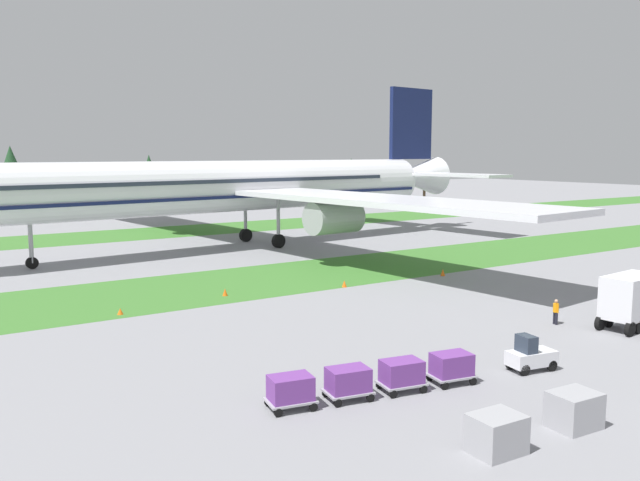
{
  "coord_description": "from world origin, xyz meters",
  "views": [
    {
      "loc": [
        -29.02,
        -11.47,
        11.61
      ],
      "look_at": [
        2.32,
        35.91,
        4.0
      ],
      "focal_mm": 36.8,
      "sensor_mm": 36.0,
      "label": 1
    }
  ],
  "objects_px": {
    "cargo_dolly_second": "(402,373)",
    "uld_container_0": "(496,434)",
    "cargo_dolly_third": "(348,381)",
    "uld_container_1": "(574,410)",
    "taxiway_marker_2": "(443,272)",
    "cargo_dolly_lead": "(452,365)",
    "ground_crew_marshaller": "(556,311)",
    "baggage_tug": "(530,356)",
    "cargo_dolly_fourth": "(291,389)",
    "catering_truck": "(638,297)",
    "taxiway_marker_3": "(120,311)",
    "airliner": "(247,186)",
    "taxiway_marker_1": "(225,292)",
    "taxiway_marker_0": "(344,284)"
  },
  "relations": [
    {
      "from": "airliner",
      "to": "taxiway_marker_0",
      "type": "height_order",
      "value": "airliner"
    },
    {
      "from": "catering_truck",
      "to": "taxiway_marker_0",
      "type": "height_order",
      "value": "catering_truck"
    },
    {
      "from": "ground_crew_marshaller",
      "to": "taxiway_marker_0",
      "type": "relative_size",
      "value": 2.97
    },
    {
      "from": "uld_container_0",
      "to": "cargo_dolly_third",
      "type": "bearing_deg",
      "value": 101.54
    },
    {
      "from": "baggage_tug",
      "to": "taxiway_marker_1",
      "type": "relative_size",
      "value": 4.58
    },
    {
      "from": "cargo_dolly_lead",
      "to": "ground_crew_marshaller",
      "type": "distance_m",
      "value": 14.85
    },
    {
      "from": "taxiway_marker_0",
      "to": "taxiway_marker_3",
      "type": "height_order",
      "value": "taxiway_marker_0"
    },
    {
      "from": "baggage_tug",
      "to": "cargo_dolly_fourth",
      "type": "distance_m",
      "value": 13.73
    },
    {
      "from": "cargo_dolly_fourth",
      "to": "ground_crew_marshaller",
      "type": "height_order",
      "value": "ground_crew_marshaller"
    },
    {
      "from": "airliner",
      "to": "cargo_dolly_third",
      "type": "xyz_separation_m",
      "value": [
        -19.86,
        -48.79,
        -6.67
      ]
    },
    {
      "from": "cargo_dolly_third",
      "to": "cargo_dolly_second",
      "type": "bearing_deg",
      "value": 90.0
    },
    {
      "from": "cargo_dolly_third",
      "to": "uld_container_0",
      "type": "relative_size",
      "value": 1.22
    },
    {
      "from": "cargo_dolly_third",
      "to": "baggage_tug",
      "type": "bearing_deg",
      "value": 90.0
    },
    {
      "from": "cargo_dolly_third",
      "to": "catering_truck",
      "type": "bearing_deg",
      "value": 100.8
    },
    {
      "from": "cargo_dolly_third",
      "to": "taxiway_marker_3",
      "type": "xyz_separation_m",
      "value": [
        -4.08,
        22.46,
        -0.68
      ]
    },
    {
      "from": "uld_container_1",
      "to": "taxiway_marker_2",
      "type": "relative_size",
      "value": 3.0
    },
    {
      "from": "baggage_tug",
      "to": "uld_container_0",
      "type": "relative_size",
      "value": 1.4
    },
    {
      "from": "uld_container_1",
      "to": "taxiway_marker_3",
      "type": "xyz_separation_m",
      "value": [
        -10.23,
        30.34,
        -0.54
      ]
    },
    {
      "from": "cargo_dolly_second",
      "to": "taxiway_marker_1",
      "type": "xyz_separation_m",
      "value": [
        2.11,
        24.55,
        -0.61
      ]
    },
    {
      "from": "baggage_tug",
      "to": "taxiway_marker_2",
      "type": "distance_m",
      "value": 27.31
    },
    {
      "from": "uld_container_0",
      "to": "taxiway_marker_1",
      "type": "height_order",
      "value": "uld_container_0"
    },
    {
      "from": "airliner",
      "to": "catering_truck",
      "type": "distance_m",
      "value": 49.22
    },
    {
      "from": "cargo_dolly_fourth",
      "to": "catering_truck",
      "type": "height_order",
      "value": "catering_truck"
    },
    {
      "from": "uld_container_0",
      "to": "airliner",
      "type": "bearing_deg",
      "value": 72.05
    },
    {
      "from": "catering_truck",
      "to": "uld_container_1",
      "type": "bearing_deg",
      "value": -71.24
    },
    {
      "from": "uld_container_0",
      "to": "taxiway_marker_1",
      "type": "distance_m",
      "value": 31.88
    },
    {
      "from": "baggage_tug",
      "to": "taxiway_marker_1",
      "type": "distance_m",
      "value": 26.63
    },
    {
      "from": "cargo_dolly_second",
      "to": "taxiway_marker_2",
      "type": "relative_size",
      "value": 3.66
    },
    {
      "from": "airliner",
      "to": "baggage_tug",
      "type": "bearing_deg",
      "value": 164.02
    },
    {
      "from": "ground_crew_marshaller",
      "to": "taxiway_marker_0",
      "type": "xyz_separation_m",
      "value": [
        -4.73,
        18.12,
        -0.65
      ]
    },
    {
      "from": "baggage_tug",
      "to": "catering_truck",
      "type": "bearing_deg",
      "value": 109.33
    },
    {
      "from": "airliner",
      "to": "ground_crew_marshaller",
      "type": "xyz_separation_m",
      "value": [
        0.02,
        -45.45,
        -6.64
      ]
    },
    {
      "from": "cargo_dolly_lead",
      "to": "cargo_dolly_second",
      "type": "xyz_separation_m",
      "value": [
        -2.85,
        0.53,
        0.0
      ]
    },
    {
      "from": "baggage_tug",
      "to": "uld_container_1",
      "type": "relative_size",
      "value": 1.4
    },
    {
      "from": "taxiway_marker_0",
      "to": "taxiway_marker_1",
      "type": "height_order",
      "value": "taxiway_marker_1"
    },
    {
      "from": "cargo_dolly_second",
      "to": "taxiway_marker_3",
      "type": "xyz_separation_m",
      "value": [
        -6.93,
        23.0,
        -0.68
      ]
    },
    {
      "from": "cargo_dolly_fourth",
      "to": "catering_truck",
      "type": "xyz_separation_m",
      "value": [
        27.0,
        -0.45,
        1.03
      ]
    },
    {
      "from": "cargo_dolly_lead",
      "to": "ground_crew_marshaller",
      "type": "relative_size",
      "value": 1.4
    },
    {
      "from": "baggage_tug",
      "to": "taxiway_marker_1",
      "type": "xyz_separation_m",
      "value": [
        -5.68,
        26.01,
        -0.51
      ]
    },
    {
      "from": "cargo_dolly_third",
      "to": "taxiway_marker_0",
      "type": "relative_size",
      "value": 4.16
    },
    {
      "from": "taxiway_marker_1",
      "to": "uld_container_0",
      "type": "bearing_deg",
      "value": -96.12
    },
    {
      "from": "cargo_dolly_lead",
      "to": "ground_crew_marshaller",
      "type": "xyz_separation_m",
      "value": [
        14.18,
        4.41,
        0.03
      ]
    },
    {
      "from": "uld_container_0",
      "to": "baggage_tug",
      "type": "bearing_deg",
      "value": 32.08
    },
    {
      "from": "baggage_tug",
      "to": "ground_crew_marshaller",
      "type": "distance_m",
      "value": 10.67
    },
    {
      "from": "cargo_dolly_second",
      "to": "uld_container_0",
      "type": "bearing_deg",
      "value": 0.42
    },
    {
      "from": "uld_container_1",
      "to": "taxiway_marker_2",
      "type": "bearing_deg",
      "value": 55.06
    },
    {
      "from": "cargo_dolly_fourth",
      "to": "catering_truck",
      "type": "distance_m",
      "value": 27.02
    },
    {
      "from": "taxiway_marker_3",
      "to": "cargo_dolly_second",
      "type": "bearing_deg",
      "value": -73.23
    },
    {
      "from": "ground_crew_marshaller",
      "to": "taxiway_marker_3",
      "type": "xyz_separation_m",
      "value": [
        -23.96,
        19.12,
        -0.71
      ]
    },
    {
      "from": "baggage_tug",
      "to": "taxiway_marker_3",
      "type": "relative_size",
      "value": 5.92
    }
  ]
}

